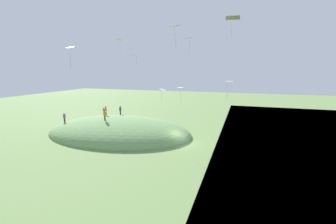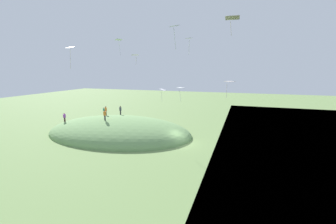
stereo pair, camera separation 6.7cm
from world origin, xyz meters
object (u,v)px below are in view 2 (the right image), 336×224
kite_2 (232,18)px  kite_6 (135,55)px  person_on_hilltop (104,111)px  person_with_child (106,110)px  kite_3 (189,40)px  kite_5 (163,90)px  kite_7 (70,49)px  kite_1 (229,82)px  kite_8 (180,88)px  person_walking_path (64,116)px  kite_9 (174,28)px  person_near_shore (105,114)px  person_watching_kites (120,109)px  kite_10 (119,41)px

kite_2 → kite_6: bearing=-25.4°
person_on_hilltop → person_with_child: size_ratio=0.95×
kite_3 → kite_5: 9.89m
person_with_child → kite_7: (-6.43, 15.34, 9.16)m
kite_1 → kite_6: 10.90m
kite_2 → kite_8: (7.43, -12.42, -6.45)m
person_walking_path → kite_3: size_ratio=0.85×
kite_8 → kite_1: bearing=138.4°
person_walking_path → kite_5: size_ratio=0.89×
kite_7 → kite_9: (-12.02, 2.85, 0.95)m
kite_1 → kite_3: size_ratio=0.90×
person_near_shore → kite_6: kite_6 is taller
person_walking_path → kite_7: size_ratio=0.75×
person_watching_kites → kite_9: kite_9 is taller
kite_5 → kite_9: (-6.48, 15.40, 6.00)m
kite_8 → kite_10: kite_10 is taller
kite_1 → kite_10: size_ratio=0.77×
kite_7 → kite_8: size_ratio=1.09×
person_on_hilltop → kite_8: (-17.29, 6.47, 5.27)m
kite_1 → kite_2: bearing=93.2°
person_walking_path → kite_5: (-17.84, -1.04, 4.98)m
person_watching_kites → kite_1: (-20.18, 11.89, 5.95)m
person_with_child → kite_2: size_ratio=1.18×
kite_3 → kite_6: bearing=26.4°
person_with_child → kite_10: size_ratio=0.75×
person_watching_kites → kite_5: (-10.09, 4.70, 4.25)m
person_watching_kites → kite_7: bearing=74.3°
kite_5 → person_walking_path: bearing=3.3°
kite_2 → kite_10: size_ratio=0.63×
person_walking_path → kite_7: kite_7 is taller
kite_1 → kite_3: bearing=-20.1°
kite_2 → kite_10: 19.64m
person_on_hilltop → kite_3: size_ratio=0.83×
kite_1 → kite_3: (4.86, -1.78, 4.72)m
kite_3 → kite_7: bearing=33.6°
person_watching_kites → person_on_hilltop: size_ratio=1.06×
person_near_shore → kite_6: size_ratio=1.46×
person_on_hilltop → kite_2: bearing=-113.5°
person_walking_path → person_with_child: (-5.87, -3.83, 0.87)m
person_walking_path → person_near_shore: bearing=108.7°
person_with_child → kite_10: (-6.15, 5.07, 11.20)m
kite_2 → kite_8: 15.84m
kite_1 → kite_7: kite_7 is taller
person_near_shore → kite_8: 13.22m
person_watching_kites → person_on_hilltop: person_watching_kites is taller
person_with_child → kite_5: 12.96m
person_walking_path → person_with_child: 7.07m
kite_7 → person_with_child: bearing=-67.2°
person_watching_kites → kite_3: (-15.32, 10.11, 10.67)m
kite_8 → person_with_child: bearing=-13.8°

